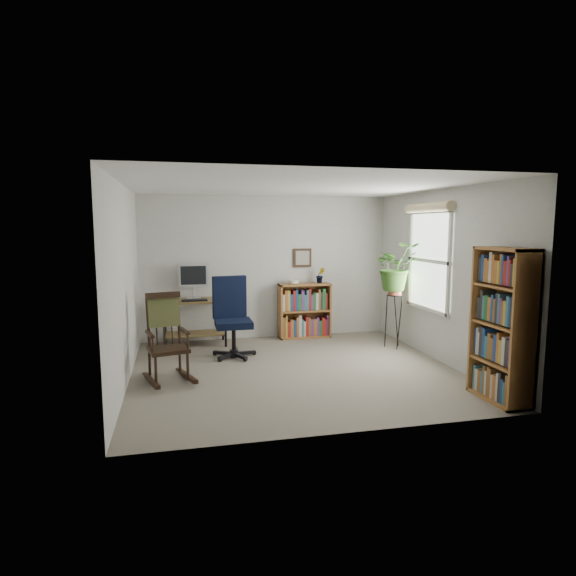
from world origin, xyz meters
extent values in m
cube|color=gray|center=(0.00, 0.00, 0.00)|extent=(4.20, 4.00, 0.00)
cube|color=silver|center=(0.00, 0.00, 2.40)|extent=(4.20, 4.00, 0.00)
cube|color=beige|center=(0.00, 2.00, 1.20)|extent=(4.20, 0.00, 2.40)
cube|color=beige|center=(0.00, -2.00, 1.20)|extent=(4.20, 0.00, 2.40)
cube|color=beige|center=(-2.10, 0.00, 1.20)|extent=(0.00, 4.00, 2.40)
cube|color=beige|center=(2.10, 0.00, 1.20)|extent=(0.00, 4.00, 2.40)
cube|color=black|center=(-1.23, 1.58, 0.75)|extent=(0.40, 0.15, 0.02)
imported|color=#346021|center=(1.80, 0.83, 1.64)|extent=(1.69, 1.88, 1.46)
imported|color=#346021|center=(0.89, 1.83, 0.98)|extent=(0.13, 0.24, 0.11)
camera|label=1|loc=(-1.47, -6.00, 1.90)|focal=30.00mm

